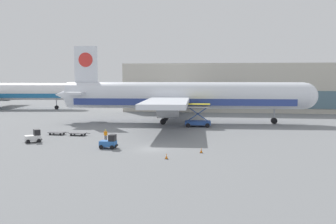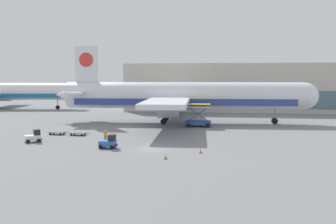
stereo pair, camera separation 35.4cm
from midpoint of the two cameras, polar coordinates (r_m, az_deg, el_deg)
ground_plane at (r=53.04m, az=-2.40°, el=-5.72°), size 400.00×400.00×0.00m
terminal_building at (r=116.77m, az=16.42°, el=3.61°), size 90.00×18.20×14.00m
airplane_main at (r=82.63m, az=2.00°, el=2.37°), size 58.10×48.33×17.00m
scissor_lift_loader at (r=76.79m, az=4.74°, el=-0.88°), size 5.34×3.58×4.68m
baggage_tug_foreground at (r=54.26m, az=-8.83°, el=-4.58°), size 2.48×1.68×2.00m
baggage_tug_mid at (r=62.23m, az=-19.62°, el=-3.55°), size 2.80×2.64×2.00m
baggage_dolly_lead at (r=69.02m, az=-16.40°, el=-3.00°), size 3.74×1.67×0.48m
baggage_dolly_second at (r=67.13m, az=-13.38°, el=-3.16°), size 3.74×1.67×0.48m
ground_crew_near at (r=60.55m, az=-9.35°, el=-3.36°), size 0.55×0.32×1.81m
traffic_cone_near at (r=50.74m, az=5.19°, el=-5.84°), size 0.40×0.40×0.72m
traffic_cone_far at (r=46.94m, az=-0.15°, el=-6.75°), size 0.40×0.40×0.70m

